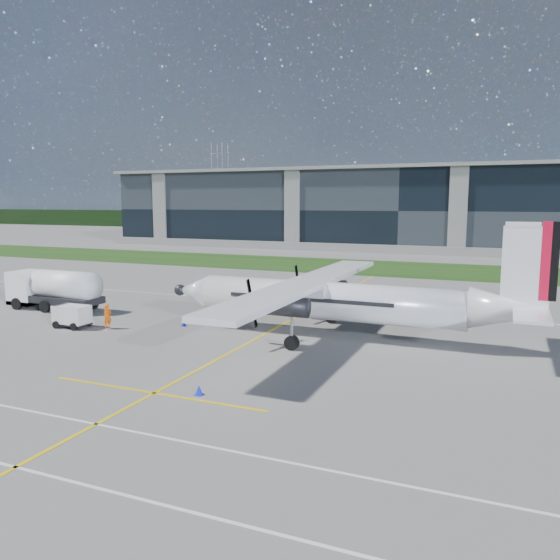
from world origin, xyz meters
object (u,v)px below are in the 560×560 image
Objects in this scene: pylon_west at (220,185)px; safety_cone_nose_stbd at (209,315)px; safety_cone_nose_port at (184,323)px; safety_cone_stbdwing at (363,299)px; turboprop_aircraft at (341,279)px; baggage_tug at (72,316)px; fuel_tanker_truck at (49,289)px; safety_cone_portwing at (199,390)px; ground_crew_person at (108,315)px.

safety_cone_nose_stbd is (76.81, -140.12, -14.75)m from pylon_west.
safety_cone_stbdwing is at bearing 57.16° from safety_cone_nose_port.
turboprop_aircraft is 19.78m from baggage_tug.
safety_cone_nose_port is (14.14, -1.08, -1.44)m from fuel_tanker_truck.
turboprop_aircraft is 53.35× the size of safety_cone_portwing.
baggage_tug is 5.43× the size of safety_cone_portwing.
safety_cone_nose_stbd is at bearing 83.50° from safety_cone_nose_port.
fuel_tanker_truck is 4.33× the size of ground_crew_person.
safety_cone_nose_port is (-8.66, 12.10, 0.00)m from safety_cone_portwing.
baggage_tug reaches higher than safety_cone_nose_port.
pylon_west is 163.05m from safety_cone_nose_port.
ground_crew_person is (9.55, -3.93, -0.65)m from fuel_tanker_truck.
baggage_tug is 8.11m from safety_cone_nose_port.
pylon_west is 3.32× the size of fuel_tanker_truck.
turboprop_aircraft is at bearing 0.07° from fuel_tanker_truck.
ground_crew_person is at bearing -22.37° from fuel_tanker_truck.
fuel_tanker_truck is at bearing 149.96° from safety_cone_portwing.
ground_crew_person is at bearing -148.15° from safety_cone_nose_port.
safety_cone_nose_port is at bearing -50.64° from ground_crew_person.
ground_crew_person is 16.17m from safety_cone_portwing.
safety_cone_portwing is 1.00× the size of safety_cone_nose_port.
fuel_tanker_truck is 3.32× the size of baggage_tug.
ground_crew_person reaches higher than safety_cone_stbdwing.
pylon_west is at bearing 123.88° from safety_cone_stbdwing.
safety_cone_stbdwing is (14.25, 17.82, -0.79)m from ground_crew_person.
baggage_tug is 25.09m from safety_cone_stbdwing.
safety_cone_portwing is (22.79, -13.18, -1.44)m from fuel_tanker_truck.
safety_cone_portwing is at bearing -30.04° from fuel_tanker_truck.
safety_cone_stbdwing and safety_cone_nose_stbd have the same top height.
ground_crew_person is 4.17× the size of safety_cone_stbdwing.
safety_cone_stbdwing is 1.00× the size of safety_cone_nose_stbd.
pylon_west is 60.00× the size of safety_cone_portwing.
safety_cone_stbdwing is at bearing 30.27° from fuel_tanker_truck.
baggage_tug reaches higher than safety_cone_portwing.
safety_cone_portwing is at bearing -54.42° from safety_cone_nose_port.
fuel_tanker_truck reaches higher than safety_cone_stbdwing.
turboprop_aircraft reaches higher than safety_cone_stbdwing.
turboprop_aircraft is 17.01m from ground_crew_person.
safety_cone_nose_port is (-0.36, -3.13, 0.00)m from safety_cone_nose_stbd.
fuel_tanker_truck is at bearing -66.33° from pylon_west.
safety_cone_stbdwing is at bearing 98.29° from turboprop_aircraft.
turboprop_aircraft is 14.50m from safety_cone_stbdwing.
turboprop_aircraft is at bearing -68.81° from ground_crew_person.
pylon_west is at bearing 118.09° from safety_cone_nose_port.
safety_cone_nose_stbd is (7.64, 6.66, -0.56)m from baggage_tug.
baggage_tug is 2.79m from ground_crew_person.
safety_cone_nose_port is (-9.67, -14.98, 0.00)m from safety_cone_stbdwing.
fuel_tanker_truck is 18.05× the size of safety_cone_portwing.
safety_cone_portwing is (-1.01, -27.07, 0.00)m from safety_cone_stbdwing.
safety_cone_nose_stbd is at bearing -61.27° from pylon_west.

